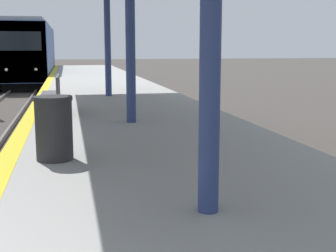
% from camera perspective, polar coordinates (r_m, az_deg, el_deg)
% --- Properties ---
extents(train, '(2.88, 16.19, 4.29)m').
position_cam_1_polar(train, '(35.49, -16.36, 8.58)').
color(train, black).
rests_on(train, ground).
extents(trash_bin, '(0.54, 0.54, 0.90)m').
position_cam_1_polar(trash_bin, '(6.76, -13.74, -0.24)').
color(trash_bin, '#262628').
rests_on(trash_bin, platform_right).
extents(bench, '(0.44, 1.83, 0.92)m').
position_cam_1_polar(bench, '(11.50, -13.83, 3.91)').
color(bench, '#4C4C51').
rests_on(bench, platform_right).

